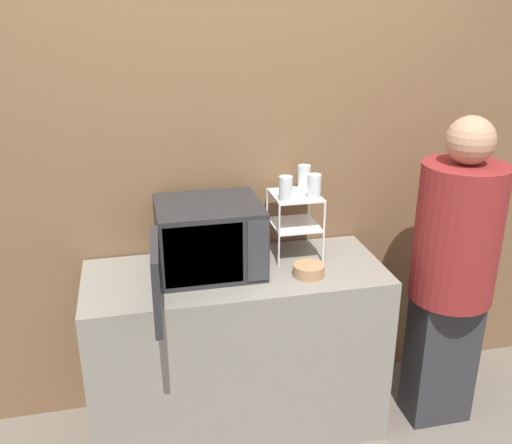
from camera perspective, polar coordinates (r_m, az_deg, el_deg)
name	(u,v)px	position (r m, az deg, el deg)	size (l,w,h in m)	color
wall_back	(222,172)	(2.91, -3.41, 5.04)	(8.00, 0.06, 2.60)	brown
counter	(237,351)	(2.97, -1.94, -12.76)	(1.44, 0.59, 0.90)	gray
microwave	(207,239)	(2.68, -4.93, -1.71)	(0.54, 0.79, 0.33)	#262628
dish_rack	(295,211)	(2.84, 3.91, 1.06)	(0.24, 0.25, 0.32)	white
glass_front_left	(286,189)	(2.70, 2.98, 3.36)	(0.06, 0.06, 0.12)	silver
glass_back_right	(304,177)	(2.89, 4.84, 4.52)	(0.06, 0.06, 0.12)	silver
glass_front_right	(314,186)	(2.74, 5.84, 3.56)	(0.06, 0.06, 0.12)	silver
bowl	(309,270)	(2.70, 5.29, -4.83)	(0.15, 0.15, 0.06)	#AD7F56
person	(453,264)	(2.97, 19.12, -4.04)	(0.41, 0.41, 1.63)	#2D2D33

